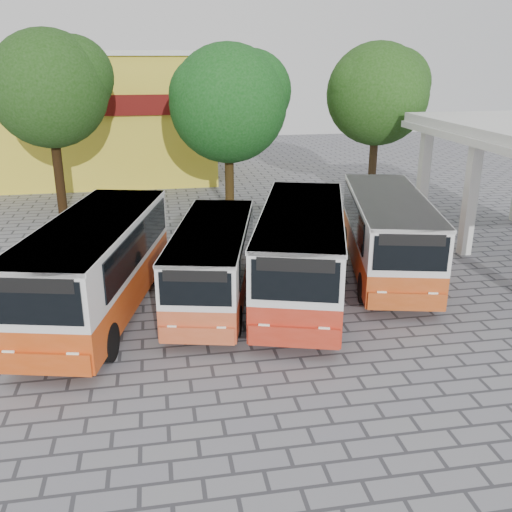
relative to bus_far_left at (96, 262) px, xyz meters
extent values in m
plane|color=slate|center=(6.98, -2.59, -1.84)|extent=(90.00, 90.00, 0.00)
cube|color=silver|center=(14.83, 7.91, 0.66)|extent=(0.45, 0.45, 5.00)
cube|color=gold|center=(-4.02, 23.41, 2.16)|extent=(20.00, 10.00, 8.00)
cube|color=#590C0A|center=(-4.02, 18.31, 3.36)|extent=(20.00, 0.20, 1.20)
cube|color=silver|center=(-4.02, 23.41, 6.31)|extent=(20.40, 10.40, 0.30)
cube|color=#C4420F|center=(0.00, 0.01, -0.85)|extent=(4.63, 9.14, 1.15)
cube|color=silver|center=(0.00, 0.01, 0.53)|extent=(4.63, 9.14, 1.61)
cube|color=silver|center=(0.00, 0.01, 1.27)|extent=(4.68, 9.16, 0.13)
cube|color=black|center=(-1.34, 0.01, 0.55)|extent=(1.76, 7.04, 1.15)
cube|color=black|center=(1.34, 0.01, 0.55)|extent=(1.76, 7.04, 1.15)
cube|color=black|center=(0.00, -4.39, 0.55)|extent=(2.30, 0.60, 1.15)
cube|color=black|center=(0.00, -4.39, 1.01)|extent=(2.04, 0.55, 0.37)
cylinder|color=black|center=(-1.18, -2.84, -1.29)|extent=(0.31, 1.10, 1.10)
cylinder|color=black|center=(1.18, -2.84, -1.29)|extent=(0.31, 1.10, 1.10)
cylinder|color=black|center=(-1.18, 2.86, -1.29)|extent=(0.31, 1.10, 1.10)
cylinder|color=black|center=(1.18, 2.86, -1.29)|extent=(0.31, 1.10, 1.10)
cube|color=#C75128|center=(3.75, 0.43, -1.00)|extent=(3.84, 7.72, 0.97)
cube|color=silver|center=(3.75, 0.43, 0.16)|extent=(3.84, 7.72, 1.36)
cube|color=silver|center=(3.75, 0.43, 0.79)|extent=(3.89, 7.73, 0.11)
cube|color=black|center=(2.62, 0.43, 0.18)|extent=(1.44, 5.96, 0.97)
cube|color=black|center=(4.89, 0.43, 0.18)|extent=(1.44, 5.96, 0.97)
cube|color=black|center=(3.75, -3.29, 0.18)|extent=(1.95, 0.50, 0.97)
cube|color=black|center=(3.75, -3.29, 0.57)|extent=(1.73, 0.46, 0.31)
cylinder|color=black|center=(2.75, -1.98, -1.38)|extent=(0.26, 0.93, 0.93)
cylinder|color=black|center=(4.75, -1.98, -1.38)|extent=(0.26, 0.93, 0.93)
cylinder|color=black|center=(2.75, 2.83, -1.38)|extent=(0.26, 0.93, 0.93)
cylinder|color=black|center=(4.75, 2.83, -1.38)|extent=(0.26, 0.93, 0.93)
cube|color=#B42A15|center=(6.77, 0.23, -0.85)|extent=(5.03, 9.11, 1.15)
cube|color=silver|center=(6.77, 0.23, 0.52)|extent=(5.03, 9.11, 1.60)
cube|color=silver|center=(6.77, 0.23, 1.26)|extent=(5.08, 9.13, 0.13)
cube|color=black|center=(5.44, 0.23, 0.54)|extent=(2.13, 6.91, 1.15)
cube|color=black|center=(8.10, 0.23, 0.54)|extent=(2.13, 6.91, 1.15)
cube|color=black|center=(6.77, -4.15, 0.54)|extent=(2.26, 0.73, 1.15)
cube|color=black|center=(6.77, -4.15, 1.00)|extent=(2.00, 0.66, 0.37)
cylinder|color=black|center=(5.59, -2.61, -1.29)|extent=(0.31, 1.09, 1.09)
cylinder|color=black|center=(7.95, -2.61, -1.29)|extent=(0.31, 1.09, 1.09)
cylinder|color=black|center=(5.59, 3.07, -1.29)|extent=(0.31, 1.09, 1.09)
cylinder|color=black|center=(7.95, 3.07, -1.29)|extent=(0.31, 1.09, 1.09)
cube|color=#B64615|center=(10.56, 1.90, -0.88)|extent=(4.43, 8.81, 1.11)
cube|color=silver|center=(10.56, 1.90, 0.45)|extent=(4.43, 8.81, 1.55)
cube|color=silver|center=(10.56, 1.90, 1.16)|extent=(4.48, 8.82, 0.13)
cube|color=black|center=(9.27, 1.90, 0.46)|extent=(1.67, 6.80, 1.11)
cube|color=black|center=(11.85, 1.90, 0.46)|extent=(1.67, 6.80, 1.11)
cube|color=black|center=(10.56, -2.35, 0.46)|extent=(2.22, 0.58, 1.11)
cube|color=black|center=(10.56, -2.35, 0.91)|extent=(1.97, 0.53, 0.36)
cylinder|color=black|center=(9.42, -0.85, -1.31)|extent=(0.30, 1.06, 1.06)
cylinder|color=black|center=(11.70, -0.85, -1.31)|extent=(0.30, 1.06, 1.06)
cylinder|color=black|center=(9.42, 4.65, -1.31)|extent=(0.30, 1.06, 1.06)
cylinder|color=black|center=(11.70, 4.65, -1.31)|extent=(0.30, 1.06, 1.06)
cylinder|color=black|center=(-2.95, 13.26, 0.41)|extent=(0.49, 0.49, 4.50)
sphere|color=#163A0A|center=(-2.95, 13.26, 4.60)|extent=(5.81, 5.81, 5.81)
sphere|color=#163A0A|center=(-1.79, 13.56, 5.18)|extent=(4.07, 4.07, 4.07)
sphere|color=#163A0A|center=(-3.97, 13.06, 5.04)|extent=(3.78, 3.78, 3.78)
cylinder|color=#38280F|center=(5.97, 12.79, 0.22)|extent=(0.49, 0.49, 4.11)
sphere|color=#0D440F|center=(5.97, 12.79, 3.81)|extent=(6.13, 6.13, 6.13)
sphere|color=#0D440F|center=(7.20, 13.09, 4.42)|extent=(4.29, 4.29, 4.29)
sphere|color=#0D440F|center=(4.90, 12.59, 4.27)|extent=(3.99, 3.99, 3.99)
cylinder|color=#46321E|center=(13.96, 12.37, 0.28)|extent=(0.44, 0.44, 4.23)
sphere|color=#19400C|center=(13.96, 12.37, 4.23)|extent=(5.42, 5.42, 5.42)
sphere|color=#19400C|center=(15.04, 12.67, 4.77)|extent=(3.80, 3.80, 3.80)
sphere|color=#19400C|center=(13.01, 12.17, 4.63)|extent=(3.53, 3.53, 3.53)
camera|label=1|loc=(2.03, -17.57, 6.20)|focal=40.00mm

